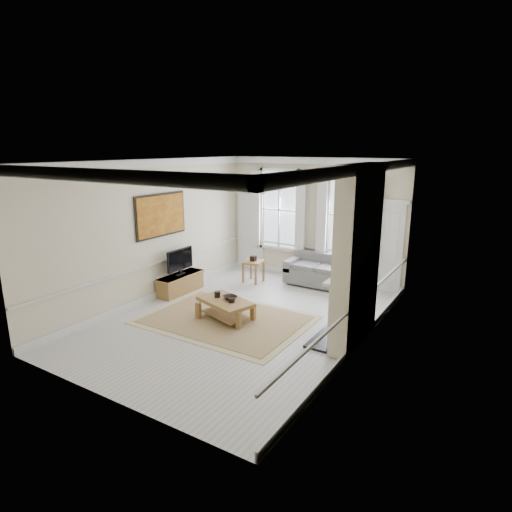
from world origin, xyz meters
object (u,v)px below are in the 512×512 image
Objects in this scene: tv_stand at (180,284)px; coffee_table at (225,303)px; sofa at (320,273)px; side_table at (253,265)px.

coffee_table is at bearing -22.70° from tv_stand.
coffee_table is at bearing -102.97° from sofa.
coffee_table is (0.93, -2.61, -0.11)m from side_table.
sofa is 3.75m from tv_stand.
sofa reaches higher than side_table.
tv_stand is at bearing 174.56° from coffee_table.
tv_stand is (-2.05, 0.86, -0.14)m from coffee_table.
side_table is 0.45× the size of tv_stand.
tv_stand is (-2.81, -2.47, -0.11)m from sofa.
sofa is at bearing 94.30° from coffee_table.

